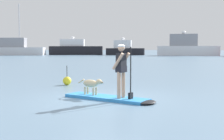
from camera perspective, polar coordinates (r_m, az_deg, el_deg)
ground_plane at (r=10.41m, az=-1.04°, el=-5.33°), size 400.00×400.00×0.00m
paddleboard at (r=10.28m, az=-0.01°, el=-5.18°), size 3.28×1.97×0.10m
person_paddler at (r=9.96m, az=1.76°, el=0.55°), size 0.68×0.60×1.71m
dog at (r=10.71m, az=-3.71°, el=-2.54°), size 1.01×0.49×0.55m
moored_boat_starboard at (r=72.37m, az=-17.00°, el=3.72°), size 12.31×4.72×11.20m
moored_boat_center at (r=73.98m, az=-6.65°, el=3.84°), size 12.56×4.86×4.27m
moored_boat_far_port at (r=71.87m, az=2.32°, el=3.76°), size 8.71×3.13×4.01m
moored_boat_far_starboard at (r=67.64m, az=13.40°, el=3.99°), size 12.70×2.92×5.19m
marker_buoy at (r=14.43m, az=-8.16°, el=-1.94°), size 0.39×0.39×0.89m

